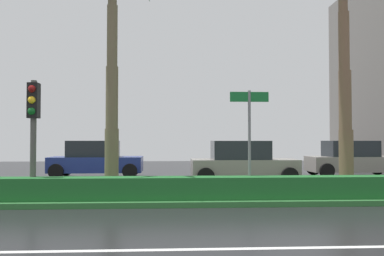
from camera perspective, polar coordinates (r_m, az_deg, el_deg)
name	(u,v)px	position (r m, az deg, el deg)	size (l,w,h in m)	color
ground_plane	(228,194)	(13.88, 4.99, -9.12)	(90.00, 42.00, 0.10)	black
near_lane_divider_stripe	(290,248)	(7.12, 13.32, -15.80)	(81.00, 0.14, 0.01)	white
median_strip	(233,195)	(12.88, 5.63, -9.13)	(85.50, 4.00, 0.15)	#2D6B33
median_hedge	(240,188)	(11.47, 6.70, -8.16)	(76.50, 0.70, 0.60)	#1E6028
traffic_signal_median_left	(33,117)	(12.01, -21.04, 1.40)	(0.28, 0.43, 3.22)	#4C4C47
street_name_sign	(249,128)	(11.76, 7.92, -0.05)	(1.10, 0.08, 3.00)	slate
car_in_traffic_second	(96,160)	(20.16, -13.15, -4.26)	(4.30, 2.02, 1.72)	navy
car_in_traffic_third	(243,163)	(17.20, 6.99, -4.75)	(4.30, 2.02, 1.72)	gray
car_in_traffic_fourth	(352,159)	(21.50, 21.22, -4.03)	(4.30, 2.02, 1.72)	gray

